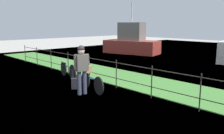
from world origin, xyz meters
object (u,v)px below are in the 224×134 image
object	(u,v)px
wooden_crate	(87,69)
cyclist_person	(82,65)
moored_boat_near	(132,42)
terrier_dog	(87,63)
bicycle_main	(92,82)
backpack_on_paving	(75,84)
mooring_bollard	(74,75)
bicycle_parked	(68,70)

from	to	relation	value
wooden_crate	cyclist_person	xyz separation A→B (m)	(0.45, -0.55, 0.25)
cyclist_person	moored_boat_near	bearing A→B (deg)	123.74
cyclist_person	moored_boat_near	xyz separation A→B (m)	(-6.39, 9.57, -0.11)
wooden_crate	terrier_dog	xyz separation A→B (m)	(0.02, -0.00, 0.20)
bicycle_main	terrier_dog	bearing A→B (deg)	168.67
terrier_dog	cyclist_person	bearing A→B (deg)	-52.23
moored_boat_near	backpack_on_paving	bearing A→B (deg)	-58.85
terrier_dog	mooring_bollard	xyz separation A→B (m)	(-1.39, 0.35, -0.72)
wooden_crate	bicycle_parked	world-z (taller)	wooden_crate
wooden_crate	backpack_on_paving	xyz separation A→B (m)	(-0.29, -0.33, -0.56)
bicycle_main	terrier_dog	world-z (taller)	terrier_dog
bicycle_main	moored_boat_near	world-z (taller)	moored_boat_near
backpack_on_paving	mooring_bollard	bearing A→B (deg)	-89.81
bicycle_main	cyclist_person	distance (m)	0.82
bicycle_main	wooden_crate	bearing A→B (deg)	168.67
terrier_dog	mooring_bollard	bearing A→B (deg)	165.74
bicycle_parked	mooring_bollard	bearing A→B (deg)	-9.10
cyclist_person	mooring_bollard	world-z (taller)	cyclist_person
cyclist_person	bicycle_parked	size ratio (longest dim) A/B	0.97
wooden_crate	moored_boat_near	world-z (taller)	moored_boat_near
backpack_on_paving	terrier_dog	bearing A→B (deg)	168.90
bicycle_parked	backpack_on_paving	bearing A→B (deg)	-24.52
backpack_on_paving	bicycle_main	bearing A→B (deg)	144.22
bicycle_main	terrier_dog	xyz separation A→B (m)	(-0.34, 0.07, 0.62)
moored_boat_near	wooden_crate	bearing A→B (deg)	-56.61
mooring_bollard	moored_boat_near	world-z (taller)	moored_boat_near
backpack_on_paving	moored_boat_near	xyz separation A→B (m)	(-5.66, 9.36, 0.70)
mooring_bollard	cyclist_person	bearing A→B (deg)	-26.31
moored_boat_near	bicycle_parked	bearing A→B (deg)	-65.37
bicycle_parked	terrier_dog	bearing A→B (deg)	-12.64
wooden_crate	mooring_bollard	distance (m)	1.51
mooring_bollard	bicycle_parked	size ratio (longest dim) A/B	0.28
backpack_on_paving	mooring_bollard	xyz separation A→B (m)	(-1.08, 0.68, 0.04)
wooden_crate	moored_boat_near	size ratio (longest dim) A/B	0.08
bicycle_parked	cyclist_person	bearing A→B (deg)	-22.12
terrier_dog	bicycle_parked	size ratio (longest dim) A/B	0.19
terrier_dog	wooden_crate	bearing A→B (deg)	168.67
bicycle_main	mooring_bollard	distance (m)	1.79
bicycle_main	cyclist_person	bearing A→B (deg)	-80.64
terrier_dog	mooring_bollard	size ratio (longest dim) A/B	0.67
cyclist_person	backpack_on_paving	bearing A→B (deg)	163.83
terrier_dog	moored_boat_near	world-z (taller)	moored_boat_near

